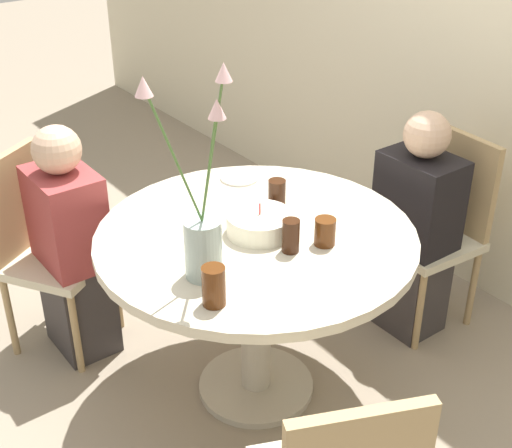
{
  "coord_description": "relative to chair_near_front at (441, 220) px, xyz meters",
  "views": [
    {
      "loc": [
        1.84,
        -1.38,
        2.1
      ],
      "look_at": [
        0.0,
        0.0,
        0.8
      ],
      "focal_mm": 50.0,
      "sensor_mm": 36.0,
      "label": 1
    }
  ],
  "objects": [
    {
      "name": "drink_glass_0",
      "position": [
        0.1,
        -0.98,
        0.31
      ],
      "size": [
        0.06,
        0.06,
        0.12
      ],
      "color": "#33190C",
      "rests_on": "dining_table"
    },
    {
      "name": "ground_plane",
      "position": [
        -0.07,
        -1.0,
        -0.52
      ],
      "size": [
        16.0,
        16.0,
        0.0
      ],
      "primitive_type": "plane",
      "color": "gray"
    },
    {
      "name": "side_plate",
      "position": [
        -0.49,
        -0.78,
        0.25
      ],
      "size": [
        0.17,
        0.17,
        0.01
      ],
      "color": "silver",
      "rests_on": "dining_table"
    },
    {
      "name": "chair_near_front",
      "position": [
        0.0,
        0.0,
        0.0
      ],
      "size": [
        0.43,
        0.43,
        0.91
      ],
      "rotation": [
        0.0,
        0.0,
        -0.07
      ],
      "color": "beige",
      "rests_on": "ground_plane"
    },
    {
      "name": "flower_vase",
      "position": [
        0.06,
        -1.32,
        0.43
      ],
      "size": [
        0.19,
        0.28,
        0.76
      ],
      "color": "#9EB2AD",
      "rests_on": "dining_table"
    },
    {
      "name": "wall_back",
      "position": [
        -0.07,
        0.4,
        0.78
      ],
      "size": [
        8.0,
        0.05,
        2.6
      ],
      "color": "beige",
      "rests_on": "ground_plane"
    },
    {
      "name": "drink_glass_1",
      "position": [
        -0.16,
        -0.84,
        0.32
      ],
      "size": [
        0.07,
        0.07,
        0.14
      ],
      "color": "#33190C",
      "rests_on": "dining_table"
    },
    {
      "name": "dining_table",
      "position": [
        -0.07,
        -1.0,
        0.11
      ],
      "size": [
        1.21,
        1.21,
        0.76
      ],
      "color": "beige",
      "rests_on": "ground_plane"
    },
    {
      "name": "birthday_cake",
      "position": [
        -0.07,
        -0.99,
        0.29
      ],
      "size": [
        0.25,
        0.25,
        0.12
      ],
      "color": "white",
      "rests_on": "dining_table"
    },
    {
      "name": "drink_glass_2",
      "position": [
        0.21,
        -1.38,
        0.32
      ],
      "size": [
        0.08,
        0.08,
        0.14
      ],
      "color": "#51280F",
      "rests_on": "dining_table"
    },
    {
      "name": "person_guest",
      "position": [
        -0.79,
        -1.46,
        -0.01
      ],
      "size": [
        0.34,
        0.24,
        1.07
      ],
      "color": "#383333",
      "rests_on": "ground_plane"
    },
    {
      "name": "drink_glass_3",
      "position": [
        0.14,
        -0.85,
        0.3
      ],
      "size": [
        0.08,
        0.08,
        0.1
      ],
      "color": "#51280F",
      "rests_on": "dining_table"
    },
    {
      "name": "chair_right_flank",
      "position": [
        -0.92,
        -1.54,
        0.0
      ],
      "size": [
        0.55,
        0.55,
        0.91
      ],
      "rotation": [
        0.0,
        0.0,
        2.14
      ],
      "color": "beige",
      "rests_on": "ground_plane"
    },
    {
      "name": "person_woman",
      "position": [
        -0.01,
        -0.16,
        -0.01
      ],
      "size": [
        0.34,
        0.24,
        1.07
      ],
      "color": "#383333",
      "rests_on": "ground_plane"
    }
  ]
}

